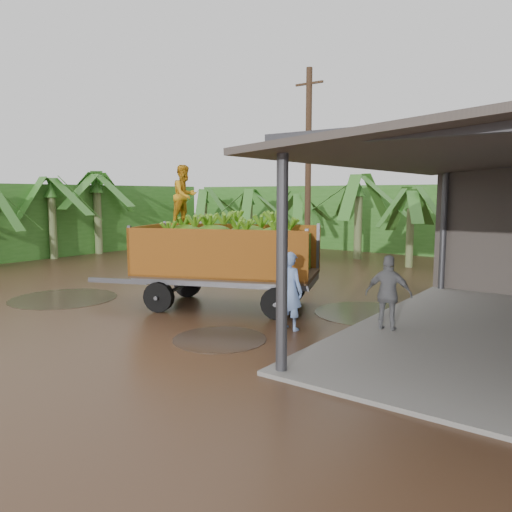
# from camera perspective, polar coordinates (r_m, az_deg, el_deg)

# --- Properties ---
(ground) EXTENTS (100.00, 100.00, 0.00)m
(ground) POSITION_cam_1_polar(r_m,az_deg,el_deg) (14.92, -6.31, -5.04)
(ground) COLOR black
(ground) RESTS_ON ground
(hedge_north) EXTENTS (22.00, 3.00, 3.60)m
(hedge_north) POSITION_cam_1_polar(r_m,az_deg,el_deg) (29.27, 12.34, 4.33)
(hedge_north) COLOR #2D661E
(hedge_north) RESTS_ON ground
(hedge_west) EXTENTS (3.00, 18.00, 3.60)m
(hedge_west) POSITION_cam_1_polar(r_m,az_deg,el_deg) (28.10, -22.08, 3.87)
(hedge_west) COLOR #2D661E
(hedge_west) RESTS_ON ground
(banana_trailer) EXTENTS (6.71, 4.00, 3.94)m
(banana_trailer) POSITION_cam_1_polar(r_m,az_deg,el_deg) (13.75, -3.40, 0.19)
(banana_trailer) COLOR #C36E1B
(banana_trailer) RESTS_ON ground
(man_blue) EXTENTS (0.71, 0.50, 1.82)m
(man_blue) POSITION_cam_1_polar(r_m,az_deg,el_deg) (11.53, 3.92, -3.99)
(man_blue) COLOR #6E8ECA
(man_blue) RESTS_ON ground
(man_grey) EXTENTS (1.11, 0.64, 1.77)m
(man_grey) POSITION_cam_1_polar(r_m,az_deg,el_deg) (11.62, 14.92, -4.25)
(man_grey) COLOR slate
(man_grey) RESTS_ON ground
(utility_pole) EXTENTS (1.20, 0.24, 7.96)m
(utility_pole) POSITION_cam_1_polar(r_m,az_deg,el_deg) (20.00, 5.98, 9.66)
(utility_pole) COLOR #47301E
(utility_pole) RESTS_ON ground
(banana_plants) EXTENTS (25.09, 20.47, 4.35)m
(banana_plants) POSITION_cam_1_polar(r_m,az_deg,el_deg) (23.00, -5.54, 3.97)
(banana_plants) COLOR #2D661E
(banana_plants) RESTS_ON ground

